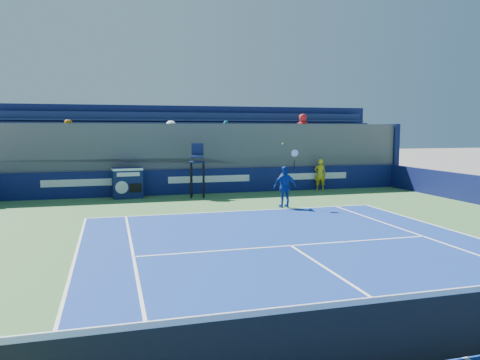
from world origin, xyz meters
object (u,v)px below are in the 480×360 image
object	(u,v)px
tennis_net	(468,320)
match_clock	(127,182)
umpire_chair	(197,164)
tennis_player	(285,187)
ball_person	(320,175)

from	to	relation	value
tennis_net	match_clock	xyz separation A→B (m)	(-3.88, 16.55, 0.19)
umpire_chair	tennis_player	bearing A→B (deg)	-52.69
tennis_net	tennis_player	distance (m)	12.39
tennis_net	umpire_chair	bearing A→B (deg)	92.82
tennis_net	match_clock	distance (m)	17.00
ball_person	tennis_player	world-z (taller)	tennis_player
ball_person	match_clock	world-z (taller)	ball_person
ball_person	tennis_net	size ratio (longest dim) A/B	0.14
match_clock	ball_person	bearing A→B (deg)	0.91
umpire_chair	tennis_player	xyz separation A→B (m)	(2.84, -3.72, -0.68)
tennis_net	umpire_chair	world-z (taller)	umpire_chair
ball_person	match_clock	bearing A→B (deg)	17.53
match_clock	tennis_player	distance (m)	7.35
match_clock	umpire_chair	distance (m)	3.25
match_clock	tennis_player	world-z (taller)	tennis_player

